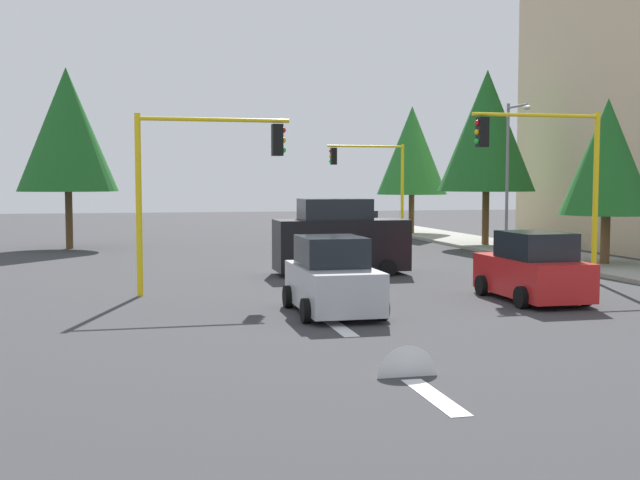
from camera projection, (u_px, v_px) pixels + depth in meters
ground_plane at (336, 268)px, 30.77m from camera, size 120.00×120.00×0.00m
sidewalk_kerb at (521, 251)px, 37.97m from camera, size 80.00×4.00×0.15m
lane_arrow_near at (332, 322)px, 18.91m from camera, size 2.40×1.10×1.10m
lane_arrow_mid at (417, 384)px, 13.08m from camera, size 2.40×1.10×1.10m
traffic_signal_near_right at (202, 167)px, 23.40m from camera, size 0.36×4.59×5.38m
traffic_signal_far_left at (373, 172)px, 45.36m from camera, size 0.36×4.59×5.59m
traffic_signal_near_left at (548, 162)px, 25.92m from camera, size 0.36×4.59×5.71m
street_lamp_curbside at (511, 161)px, 36.02m from camera, size 2.15×0.28×7.00m
tree_roadside_far at (412, 151)px, 50.00m from camera, size 4.48×4.48×8.21m
tree_roadside_near at (607, 157)px, 30.85m from camera, size 3.66×3.66×6.66m
tree_roadside_mid at (487, 131)px, 40.34m from camera, size 4.98×4.98×9.13m
tree_opposite_side at (67, 130)px, 39.55m from camera, size 4.98×4.98×9.14m
delivery_van_black at (340, 240)px, 28.66m from camera, size 2.22×4.80×2.77m
car_red at (532, 269)px, 22.29m from camera, size 4.05×2.10×1.98m
car_yellow at (357, 232)px, 39.34m from camera, size 3.75×2.04×1.98m
car_silver at (332, 279)px, 20.14m from camera, size 3.86×2.11×1.98m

